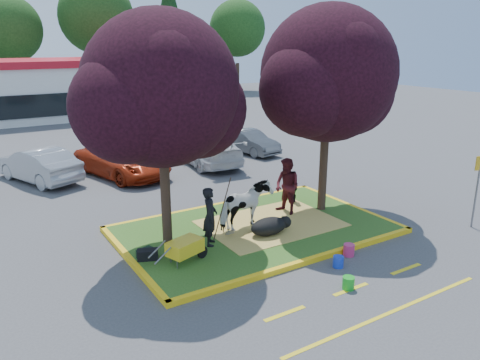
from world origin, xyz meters
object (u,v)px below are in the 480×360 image
bucket_green (348,283)px  bucket_blue (338,262)px  sign_post (478,181)px  cow (245,206)px  handler (210,216)px  bucket_pink (349,250)px  wheelbarrow (185,247)px  car_silver (38,165)px  calf (269,226)px

bucket_green → bucket_blue: (0.59, 0.98, -0.00)m
sign_post → cow: bearing=170.6°
handler → bucket_pink: (3.09, -2.43, -0.84)m
wheelbarrow → sign_post: (9.08, -2.32, 0.99)m
bucket_pink → bucket_blue: size_ratio=1.10×
cow → bucket_pink: size_ratio=5.24×
wheelbarrow → car_silver: bearing=81.5°
wheelbarrow → bucket_pink: size_ratio=4.97×
handler → wheelbarrow: size_ratio=1.02×
calf → bucket_blue: bearing=-63.8°
calf → bucket_green: 3.47m
handler → cow: bearing=-41.0°
wheelbarrow → bucket_blue: (3.46, -2.12, -0.43)m
calf → bucket_blue: (0.52, -2.48, -0.26)m
calf → sign_post: (6.14, -2.67, 1.16)m
cow → car_silver: (-4.49, 9.38, -0.16)m
calf → bucket_pink: 2.47m
handler → car_silver: (-3.00, 9.86, -0.28)m
wheelbarrow → sign_post: sign_post is taller
handler → sign_post: size_ratio=0.67×
bucket_green → cow: bearing=93.7°
handler → car_silver: 10.31m
handler → sign_post: 8.54m
bucket_green → bucket_blue: size_ratio=1.03×
bucket_blue → car_silver: bearing=113.0°
wheelbarrow → bucket_pink: 4.57m
car_silver → handler: bearing=85.4°
sign_post → bucket_blue: (-5.62, 0.20, -1.42)m
handler → sign_post: sign_post is taller
cow → sign_post: bearing=-128.9°
sign_post → calf: bearing=175.1°
cow → calf: size_ratio=1.45×
cow → bucket_green: size_ratio=5.61×
calf → bucket_pink: bearing=-45.0°
calf → wheelbarrow: wheelbarrow is taller
sign_post → bucket_green: size_ratio=8.09×
calf → wheelbarrow: (-2.94, -0.36, 0.17)m
cow → calf: cow is taller
handler → wheelbarrow: 1.36m
handler → wheelbarrow: bearing=152.4°
wheelbarrow → car_silver: size_ratio=0.38×
cow → bucket_blue: (0.86, -3.26, -0.74)m
calf → bucket_green: bearing=-76.8°
wheelbarrow → bucket_blue: 4.08m
handler → bucket_blue: handler is taller
bucket_pink → cow: bearing=118.8°
handler → bucket_green: bearing=-123.6°
calf → sign_post: size_ratio=0.48×
calf → sign_post: 6.80m
cow → wheelbarrow: bearing=102.9°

